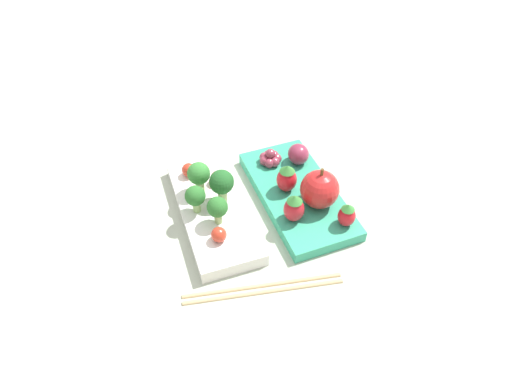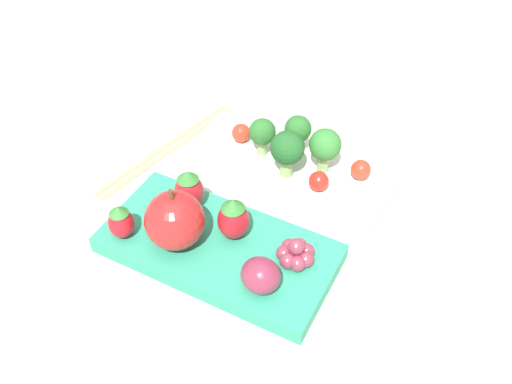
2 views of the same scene
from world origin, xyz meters
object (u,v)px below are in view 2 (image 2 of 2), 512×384
at_px(plum, 261,275).
at_px(strawberry_1, 189,189).
at_px(broccoli_floret_1, 262,133).
at_px(chopsticks_pair, 168,148).
at_px(bento_box_fruit, 219,248).
at_px(cherry_tomato_0, 241,133).
at_px(grape_cluster, 296,253).
at_px(apple, 175,220).
at_px(broccoli_floret_3, 283,148).
at_px(strawberry_0, 235,219).
at_px(bento_box_savoury, 289,171).
at_px(broccoli_floret_2, 298,130).
at_px(cherry_tomato_1, 319,181).
at_px(broccoli_floret_0, 325,146).
at_px(cherry_tomato_2, 361,170).
at_px(strawberry_2, 121,222).

bearing_deg(plum, strawberry_1, 157.49).
distance_m(broccoli_floret_1, chopsticks_pair, 0.13).
height_order(bento_box_fruit, strawberry_1, strawberry_1).
relative_size(cherry_tomato_0, plum, 0.59).
bearing_deg(plum, grape_cluster, 76.34).
bearing_deg(apple, cherry_tomato_0, 101.38).
bearing_deg(grape_cluster, broccoli_floret_3, 126.99).
bearing_deg(strawberry_0, cherry_tomato_0, 121.69).
bearing_deg(bento_box_savoury, strawberry_1, -116.90).
relative_size(bento_box_fruit, chopsticks_pair, 1.12).
height_order(broccoli_floret_2, chopsticks_pair, broccoli_floret_2).
distance_m(broccoli_floret_1, strawberry_1, 0.11).
distance_m(bento_box_fruit, grape_cluster, 0.08).
distance_m(broccoli_floret_1, grape_cluster, 0.15).
bearing_deg(cherry_tomato_1, broccoli_floret_2, 139.95).
distance_m(broccoli_floret_0, cherry_tomato_0, 0.10).
relative_size(bento_box_savoury, broccoli_floret_2, 5.16).
relative_size(broccoli_floret_2, cherry_tomato_1, 2.13).
relative_size(broccoli_floret_3, grape_cluster, 1.50).
relative_size(cherry_tomato_1, plum, 0.58).
xyz_separation_m(cherry_tomato_2, chopsticks_pair, (-0.22, -0.06, -0.03)).
relative_size(bento_box_fruit, cherry_tomato_0, 10.93).
relative_size(broccoli_floret_1, grape_cluster, 1.23).
distance_m(bento_box_savoury, broccoli_floret_1, 0.05).
relative_size(cherry_tomato_2, plum, 0.59).
height_order(broccoli_floret_2, cherry_tomato_2, broccoli_floret_2).
bearing_deg(strawberry_2, cherry_tomato_2, 51.09).
xyz_separation_m(bento_box_fruit, broccoli_floret_0, (0.04, 0.14, 0.05)).
distance_m(apple, strawberry_1, 0.05).
xyz_separation_m(cherry_tomato_1, chopsticks_pair, (-0.19, -0.02, -0.03)).
xyz_separation_m(bento_box_fruit, broccoli_floret_3, (0.00, 0.12, 0.05)).
height_order(bento_box_savoury, cherry_tomato_1, cherry_tomato_1).
xyz_separation_m(strawberry_1, grape_cluster, (0.13, -0.00, -0.01)).
bearing_deg(cherry_tomato_0, broccoli_floret_2, 17.19).
xyz_separation_m(strawberry_2, chopsticks_pair, (-0.06, 0.14, -0.03)).
height_order(bento_box_savoury, broccoli_floret_3, broccoli_floret_3).
distance_m(cherry_tomato_1, strawberry_2, 0.20).
bearing_deg(broccoli_floret_3, strawberry_0, -86.22).
height_order(strawberry_2, grape_cluster, strawberry_2).
distance_m(broccoli_floret_2, strawberry_0, 0.14).
bearing_deg(chopsticks_pair, bento_box_savoury, 13.58).
distance_m(bento_box_savoury, apple, 0.16).
height_order(cherry_tomato_1, chopsticks_pair, cherry_tomato_1).
height_order(broccoli_floret_0, cherry_tomato_0, broccoli_floret_0).
bearing_deg(cherry_tomato_0, grape_cluster, -39.79).
bearing_deg(broccoli_floret_2, strawberry_2, -111.83).
bearing_deg(broccoli_floret_2, plum, -69.73).
height_order(strawberry_2, plum, strawberry_2).
distance_m(broccoli_floret_3, strawberry_0, 0.10).
bearing_deg(strawberry_1, plum, -22.51).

